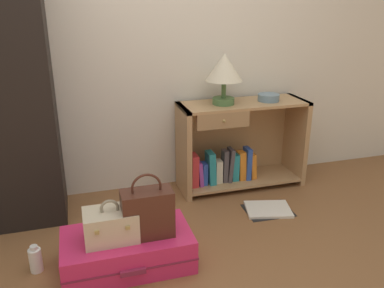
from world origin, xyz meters
TOP-DOWN VIEW (x-y plane):
  - back_wall at (0.00, 1.50)m, footprint 6.40×0.10m
  - bookshelf at (0.67, 1.25)m, footprint 1.04×0.38m
  - table_lamp at (0.54, 1.23)m, footprint 0.29×0.29m
  - bowl at (0.93, 1.23)m, footprint 0.17×0.17m
  - suitcase_large at (-0.35, 0.42)m, footprint 0.76×0.44m
  - train_case at (-0.44, 0.39)m, footprint 0.30×0.21m
  - handbag at (-0.23, 0.38)m, footprint 0.29×0.15m
  - bottle at (-0.87, 0.51)m, footprint 0.07×0.07m
  - open_book_on_floor at (0.74, 0.76)m, footprint 0.38×0.32m

SIDE VIEW (x-z plane):
  - open_book_on_floor at x=0.74m, z-range 0.00..0.02m
  - bottle at x=-0.87m, z-range -0.01..0.16m
  - suitcase_large at x=-0.35m, z-range 0.00..0.21m
  - train_case at x=-0.44m, z-range 0.17..0.43m
  - bookshelf at x=0.67m, z-range -0.02..0.70m
  - handbag at x=-0.23m, z-range 0.16..0.55m
  - bowl at x=0.93m, z-range 0.72..0.77m
  - table_lamp at x=0.54m, z-range 0.79..1.18m
  - back_wall at x=0.00m, z-range 0.00..2.60m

